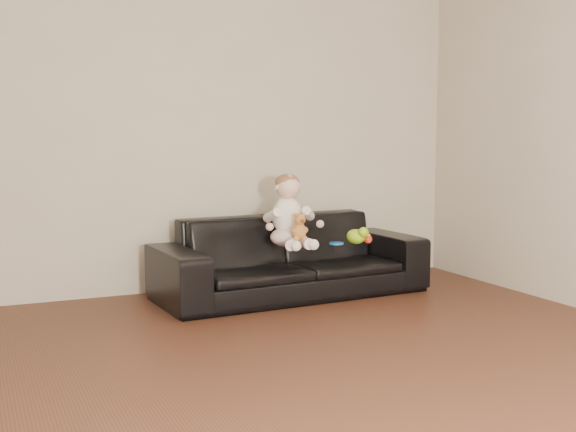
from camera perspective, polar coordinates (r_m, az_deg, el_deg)
name	(u,v)px	position (r m, az deg, el deg)	size (l,w,h in m)	color
floor	(322,427)	(3.04, 2.69, -16.32)	(5.50, 5.50, 0.00)	#4C291B
wall_back	(153,117)	(5.40, -10.64, 7.67)	(5.00, 5.00, 0.00)	#BCB29E
sofa	(291,256)	(5.28, 0.22, -3.22)	(1.97, 0.77, 0.58)	black
baby	(289,215)	(5.11, 0.07, 0.09)	(0.39, 0.47, 0.52)	beige
teddy_bear	(299,227)	(4.98, 0.91, -0.87)	(0.13, 0.13, 0.19)	#B47433
toy_green	(356,237)	(5.29, 5.38, -1.63)	(0.13, 0.16, 0.11)	#98D719
toy_rattle	(368,239)	(5.32, 6.33, -1.84)	(0.07, 0.07, 0.07)	red
toy_blue_disc	(336,243)	(5.27, 3.84, -2.17)	(0.10, 0.10, 0.01)	blue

